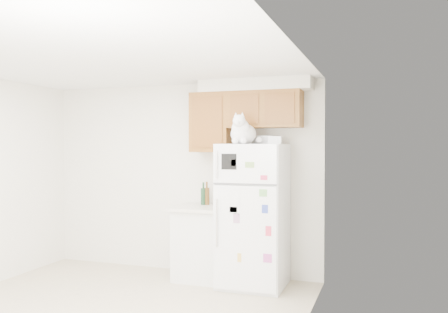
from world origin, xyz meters
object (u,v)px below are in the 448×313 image
at_px(base_counter, 202,242).
at_px(bottle_green, 203,193).
at_px(bottle_amber, 207,193).
at_px(storage_box_front, 275,140).
at_px(storage_box_back, 266,140).
at_px(cat, 243,132).
at_px(refrigerator, 253,215).

relative_size(base_counter, bottle_green, 3.16).
distance_m(bottle_green, bottle_amber, 0.04).
height_order(storage_box_front, bottle_amber, storage_box_front).
relative_size(storage_box_front, bottle_green, 0.51).
height_order(base_counter, bottle_green, bottle_green).
bearing_deg(storage_box_back, bottle_amber, -172.84).
distance_m(base_counter, storage_box_back, 1.52).
xyz_separation_m(base_counter, bottle_green, (-0.03, 0.14, 0.60)).
xyz_separation_m(base_counter, storage_box_back, (0.81, 0.06, 1.29)).
bearing_deg(storage_box_front, cat, -165.96).
xyz_separation_m(storage_box_back, storage_box_front, (0.15, -0.14, -0.01)).
distance_m(refrigerator, bottle_green, 0.78).
xyz_separation_m(refrigerator, base_counter, (-0.69, 0.07, -0.39)).
bearing_deg(bottle_green, bottle_amber, 24.73).
distance_m(cat, storage_box_front, 0.39).
height_order(storage_box_front, bottle_green, storage_box_front).
bearing_deg(base_counter, bottle_green, 103.66).
height_order(cat, storage_box_front, cat).
height_order(base_counter, storage_box_back, storage_box_back).
bearing_deg(bottle_green, storage_box_front, -12.65).
relative_size(refrigerator, storage_box_front, 11.33).
bearing_deg(bottle_green, storage_box_back, -5.54).
relative_size(cat, storage_box_back, 2.92).
relative_size(storage_box_back, bottle_amber, 0.61).
xyz_separation_m(refrigerator, bottle_amber, (-0.68, 0.23, 0.22)).
relative_size(base_counter, storage_box_back, 5.11).
relative_size(refrigerator, cat, 3.24).
xyz_separation_m(base_counter, cat, (0.60, -0.21, 1.38)).
xyz_separation_m(storage_box_front, bottle_green, (-0.99, 0.22, -0.68)).
relative_size(refrigerator, bottle_green, 5.83).
height_order(base_counter, cat, cat).
distance_m(base_counter, storage_box_front, 1.60).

